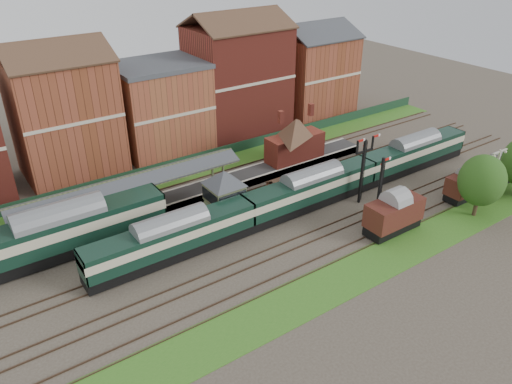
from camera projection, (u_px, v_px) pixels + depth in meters
ground at (264, 224)px, 54.87m from camera, size 160.00×160.00×0.00m
grass_back at (194, 171)px, 66.40m from camera, size 90.00×4.50×0.06m
grass_front at (339, 280)px, 46.20m from camera, size 90.00×5.00×0.06m
fence at (187, 161)px, 67.50m from camera, size 90.00×0.12×1.50m
platform at (182, 197)px, 59.16m from camera, size 55.00×3.40×1.00m
signal_box at (224, 194)px, 54.18m from camera, size 5.40×5.40×6.00m
brick_hut at (282, 190)px, 59.15m from camera, size 3.20×2.64×2.94m
station_building at (295, 139)px, 66.02m from camera, size 8.10×8.10×5.90m
canopy at (130, 180)px, 54.20m from camera, size 26.00×3.89×4.08m
semaphore_bracket at (363, 167)px, 56.88m from camera, size 3.60×0.25×8.18m
semaphore_siding at (380, 191)px, 52.85m from camera, size 1.23×0.25×8.00m
yard_lamp at (494, 174)px, 56.69m from camera, size 2.60×0.22×7.00m
town_backdrop at (159, 103)px, 69.47m from camera, size 69.00×10.00×16.00m
dmu_train at (312, 188)px, 57.07m from camera, size 53.08×2.79×4.08m
platform_railcar at (62, 232)px, 48.45m from camera, size 20.66×3.25×4.76m
goods_van_a at (394, 213)px, 52.51m from camera, size 6.46×2.80×3.92m
goods_van_b at (466, 184)px, 59.00m from camera, size 5.44×2.36×3.30m
goods_van_c at (496, 171)px, 62.03m from camera, size 5.66×2.45×3.44m
tree_far at (482, 180)px, 54.31m from camera, size 5.05×5.05×7.37m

